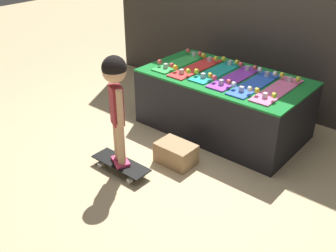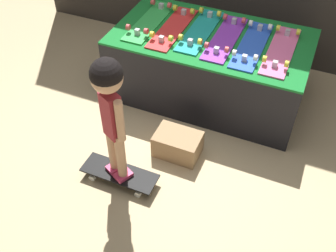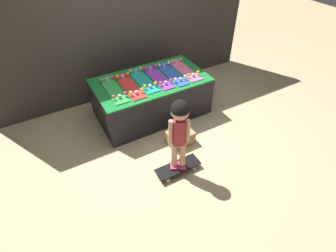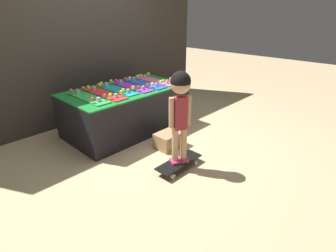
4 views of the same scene
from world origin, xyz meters
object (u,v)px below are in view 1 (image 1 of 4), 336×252
Objects in this scene: skateboard_green_on_rack at (180,62)px; skateboard_teal_on_rack at (217,71)px; storage_box at (176,153)px; skateboard_on_floor at (121,164)px; skateboard_red_on_rack at (196,67)px; skateboard_blue_on_rack at (255,83)px; child at (116,91)px; skateboard_purple_on_rack at (235,77)px; skateboard_pink_on_rack at (278,89)px.

skateboard_green_on_rack and skateboard_teal_on_rack have the same top height.
skateboard_on_floor is at bearing -124.55° from storage_box.
skateboard_blue_on_rack is (0.73, 0.00, 0.00)m from skateboard_red_on_rack.
storage_box is at bearing 55.45° from skateboard_on_floor.
child is (0.00, 0.00, 0.75)m from skateboard_on_floor.
skateboard_purple_on_rack reaches higher than skateboard_on_floor.
skateboard_teal_on_rack is at bearing 3.30° from skateboard_green_on_rack.
skateboard_purple_on_rack is (0.48, 0.02, 0.00)m from skateboard_red_on_rack.
skateboard_blue_on_rack is (0.97, -0.02, 0.00)m from skateboard_green_on_rack.
skateboard_purple_on_rack is (0.24, -0.03, 0.00)m from skateboard_teal_on_rack.
skateboard_green_on_rack reaches higher than storage_box.
child is at bearing -124.25° from skateboard_pink_on_rack.
skateboard_purple_on_rack is at bearing 73.04° from skateboard_on_floor.
child is 0.90m from storage_box.
skateboard_red_on_rack is 1.41m from skateboard_on_floor.
skateboard_purple_on_rack is at bearing -7.01° from skateboard_teal_on_rack.
skateboard_teal_on_rack and skateboard_purple_on_rack have the same top height.
child reaches higher than skateboard_teal_on_rack.
skateboard_pink_on_rack is 1.16m from storage_box.
skateboard_green_on_rack is 0.75× the size of child.
skateboard_pink_on_rack is 1.29× the size of skateboard_on_floor.
skateboard_teal_on_rack is at bearing 174.13° from skateboard_blue_on_rack.
skateboard_blue_on_rack is 2.09× the size of storage_box.
skateboard_green_on_rack is 1.20m from storage_box.
skateboard_red_on_rack is 0.97m from skateboard_pink_on_rack.
storage_box is at bearing -64.63° from skateboard_red_on_rack.
skateboard_blue_on_rack is at bearing -5.87° from skateboard_teal_on_rack.
skateboard_red_on_rack is at bearing -167.88° from skateboard_teal_on_rack.
skateboard_teal_on_rack is 0.49m from skateboard_blue_on_rack.
skateboard_purple_on_rack is at bearing -0.15° from skateboard_green_on_rack.
skateboard_red_on_rack is 2.09× the size of storage_box.
skateboard_green_on_rack is 1.00× the size of skateboard_teal_on_rack.
child is at bearing 0.00° from skateboard_on_floor.
skateboard_green_on_rack is 1.00× the size of skateboard_pink_on_rack.
skateboard_blue_on_rack reaches higher than storage_box.
skateboard_teal_on_rack is 1.29× the size of skateboard_on_floor.
skateboard_green_on_rack is 1.00× the size of skateboard_blue_on_rack.
skateboard_on_floor is at bearing -106.96° from skateboard_purple_on_rack.
skateboard_on_floor is (-0.88, -1.29, -0.59)m from skateboard_pink_on_rack.
skateboard_blue_on_rack is 1.55m from skateboard_on_floor.
skateboard_teal_on_rack is (0.48, 0.03, 0.00)m from skateboard_green_on_rack.
skateboard_blue_on_rack is at bearing -1.29° from skateboard_green_on_rack.
skateboard_pink_on_rack is (0.97, 0.01, 0.00)m from skateboard_red_on_rack.
skateboard_teal_on_rack is at bearing 12.12° from skateboard_red_on_rack.
skateboard_purple_on_rack and skateboard_pink_on_rack have the same top height.
skateboard_blue_on_rack is 0.24m from skateboard_pink_on_rack.
storage_box is at bearing -111.65° from skateboard_blue_on_rack.
skateboard_teal_on_rack is at bearing 172.99° from skateboard_purple_on_rack.
skateboard_pink_on_rack is at bearing 55.75° from skateboard_on_floor.
skateboard_green_on_rack is 0.73m from skateboard_purple_on_rack.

